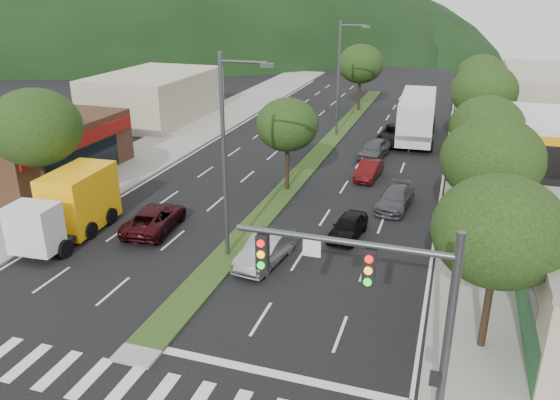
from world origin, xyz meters
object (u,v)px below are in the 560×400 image
(tree_r_a, at_px, (499,231))
(car_queue_e, at_px, (374,149))
(car_queue_b, at_px, (395,198))
(car_queue_c, at_px, (369,170))
(tree_l_a, at_px, (36,127))
(car_queue_a, at_px, (348,227))
(car_queue_d, at_px, (396,135))
(box_truck, at_px, (71,207))
(tree_med_near, at_px, (287,125))
(tree_r_b, at_px, (492,160))
(suv_maroon, at_px, (155,218))
(streetlight_mid, at_px, (341,73))
(tree_r_d, at_px, (484,91))
(tree_r_c, at_px, (487,127))
(streetlight_near, at_px, (228,149))
(tree_med_far, at_px, (361,64))
(tree_r_e, at_px, (481,76))
(traffic_signal, at_px, (391,304))
(motorhome, at_px, (417,116))

(tree_r_a, distance_m, car_queue_e, 24.61)
(car_queue_b, relative_size, car_queue_c, 1.13)
(tree_l_a, relative_size, car_queue_a, 1.99)
(car_queue_d, xyz_separation_m, car_queue_e, (-1.08, -5.00, -0.01))
(tree_l_a, relative_size, box_truck, 1.04)
(tree_med_near, xyz_separation_m, box_truck, (-9.00, -10.17, -2.83))
(tree_r_b, height_order, box_truck, tree_r_b)
(suv_maroon, bearing_deg, streetlight_mid, -108.82)
(tree_r_a, distance_m, suv_maroon, 18.45)
(tree_r_d, bearing_deg, car_queue_a, -110.44)
(tree_r_c, height_order, box_truck, tree_r_c)
(streetlight_mid, relative_size, car_queue_e, 2.27)
(tree_med_near, relative_size, box_truck, 0.86)
(tree_r_a, bearing_deg, box_truck, 169.67)
(streetlight_near, distance_m, car_queue_a, 8.18)
(tree_r_a, xyz_separation_m, car_queue_a, (-6.70, 8.03, -4.20))
(tree_r_b, height_order, tree_med_far, tree_r_b)
(tree_r_b, distance_m, tree_r_d, 18.00)
(tree_med_far, height_order, car_queue_c, tree_med_far)
(tree_r_c, distance_m, tree_r_e, 20.00)
(car_queue_e, bearing_deg, tree_l_a, -127.06)
(suv_maroon, xyz_separation_m, car_queue_a, (10.37, 2.38, -0.06))
(streetlight_mid, distance_m, box_truck, 27.10)
(tree_r_b, distance_m, car_queue_c, 13.13)
(tree_r_c, bearing_deg, box_truck, -149.91)
(tree_med_far, height_order, car_queue_d, tree_med_far)
(car_queue_c, height_order, car_queue_d, car_queue_d)
(tree_r_a, distance_m, tree_med_far, 41.76)
(tree_med_far, height_order, car_queue_b, tree_med_far)
(tree_r_e, height_order, suv_maroon, tree_r_e)
(tree_r_a, height_order, tree_r_e, tree_r_e)
(traffic_signal, distance_m, tree_med_near, 21.53)
(suv_maroon, xyz_separation_m, box_truck, (-3.94, -1.83, 0.91))
(streetlight_mid, height_order, car_queue_d, streetlight_mid)
(car_queue_b, distance_m, motorhome, 16.87)
(tree_r_b, xyz_separation_m, streetlight_near, (-11.79, -4.00, 0.55))
(tree_l_a, height_order, motorhome, tree_l_a)
(tree_r_a, relative_size, box_truck, 0.95)
(tree_med_near, bearing_deg, suv_maroon, -121.25)
(tree_med_near, height_order, tree_med_far, tree_med_far)
(car_queue_a, bearing_deg, suv_maroon, -160.83)
(suv_maroon, height_order, motorhome, motorhome)
(tree_r_b, distance_m, streetlight_near, 12.47)
(tree_med_far, distance_m, car_queue_e, 18.02)
(traffic_signal, xyz_separation_m, car_queue_c, (-4.25, 23.57, -4.02))
(tree_l_a, bearing_deg, tree_med_near, 32.62)
(tree_r_b, xyz_separation_m, car_queue_e, (-7.66, 15.03, -4.28))
(tree_l_a, bearing_deg, tree_r_e, 50.76)
(tree_l_a, bearing_deg, car_queue_e, 45.33)
(tree_r_e, height_order, tree_med_far, tree_med_far)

